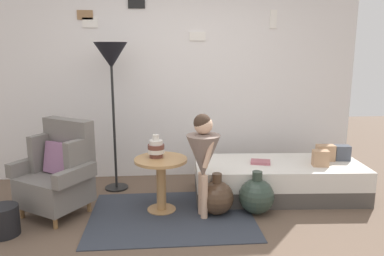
{
  "coord_description": "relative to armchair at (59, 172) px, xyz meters",
  "views": [
    {
      "loc": [
        -0.18,
        -2.97,
        1.68
      ],
      "look_at": [
        0.15,
        0.95,
        0.85
      ],
      "focal_mm": 35.05,
      "sensor_mm": 36.0,
      "label": 1
    }
  ],
  "objects": [
    {
      "name": "ground_plane",
      "position": [
        1.24,
        -0.81,
        -0.44
      ],
      "size": [
        12.0,
        12.0,
        0.0
      ],
      "primitive_type": "plane",
      "color": "brown"
    },
    {
      "name": "gallery_wall",
      "position": [
        1.24,
        1.14,
        0.86
      ],
      "size": [
        4.8,
        0.12,
        2.6
      ],
      "color": "silver",
      "rests_on": "ground"
    },
    {
      "name": "rug",
      "position": [
        1.15,
        -0.2,
        -0.43
      ],
      "size": [
        1.66,
        1.25,
        0.01
      ],
      "primitive_type": "cube",
      "color": "#333842",
      "rests_on": "ground"
    },
    {
      "name": "armchair",
      "position": [
        0.0,
        0.0,
        0.0
      ],
      "size": [
        0.9,
        0.85,
        0.97
      ],
      "color": "olive",
      "rests_on": "ground"
    },
    {
      "name": "daybed",
      "position": [
        2.4,
        0.25,
        -0.24
      ],
      "size": [
        1.94,
        0.91,
        0.4
      ],
      "color": "#4C4742",
      "rests_on": "ground"
    },
    {
      "name": "pillow_head",
      "position": [
        3.17,
        0.29,
        0.05
      ],
      "size": [
        0.18,
        0.14,
        0.18
      ],
      "primitive_type": "cube",
      "rotation": [
        0.0,
        0.0,
        -0.12
      ],
      "color": "#474C56",
      "rests_on": "daybed"
    },
    {
      "name": "pillow_mid",
      "position": [
        2.97,
        0.29,
        0.05
      ],
      "size": [
        0.21,
        0.14,
        0.19
      ],
      "primitive_type": "cube",
      "rotation": [
        0.0,
        0.0,
        -0.08
      ],
      "color": "tan",
      "rests_on": "daybed"
    },
    {
      "name": "pillow_back",
      "position": [
        2.83,
        0.09,
        0.05
      ],
      "size": [
        0.19,
        0.15,
        0.18
      ],
      "primitive_type": "cube",
      "rotation": [
        0.0,
        0.0,
        -0.16
      ],
      "color": "tan",
      "rests_on": "daybed"
    },
    {
      "name": "side_table",
      "position": [
        1.05,
        -0.05,
        -0.03
      ],
      "size": [
        0.55,
        0.55,
        0.57
      ],
      "color": "tan",
      "rests_on": "ground"
    },
    {
      "name": "vase_striped",
      "position": [
        1.0,
        -0.0,
        0.23
      ],
      "size": [
        0.17,
        0.17,
        0.24
      ],
      "color": "brown",
      "rests_on": "side_table"
    },
    {
      "name": "floor_lamp",
      "position": [
        0.5,
        0.64,
        1.09
      ],
      "size": [
        0.38,
        0.38,
        1.76
      ],
      "color": "black",
      "rests_on": "ground"
    },
    {
      "name": "person_child",
      "position": [
        1.47,
        -0.24,
        0.24
      ],
      "size": [
        0.34,
        0.34,
        1.07
      ],
      "color": "#D8AD8E",
      "rests_on": "ground"
    },
    {
      "name": "book_on_daybed",
      "position": [
        2.19,
        0.25,
        -0.02
      ],
      "size": [
        0.25,
        0.21,
        0.03
      ],
      "primitive_type": "cube",
      "rotation": [
        0.0,
        0.0,
        -0.27
      ],
      "color": "#A95C67",
      "rests_on": "daybed"
    },
    {
      "name": "demijohn_near",
      "position": [
        1.62,
        -0.18,
        -0.26
      ],
      "size": [
        0.35,
        0.35,
        0.44
      ],
      "color": "#473323",
      "rests_on": "ground"
    },
    {
      "name": "demijohn_far",
      "position": [
        2.03,
        -0.2,
        -0.25
      ],
      "size": [
        0.37,
        0.37,
        0.45
      ],
      "color": "#2D3D33",
      "rests_on": "ground"
    },
    {
      "name": "magazine_basket",
      "position": [
        -0.4,
        -0.47,
        -0.3
      ],
      "size": [
        0.28,
        0.28,
        0.28
      ],
      "primitive_type": "cylinder",
      "color": "black",
      "rests_on": "ground"
    }
  ]
}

